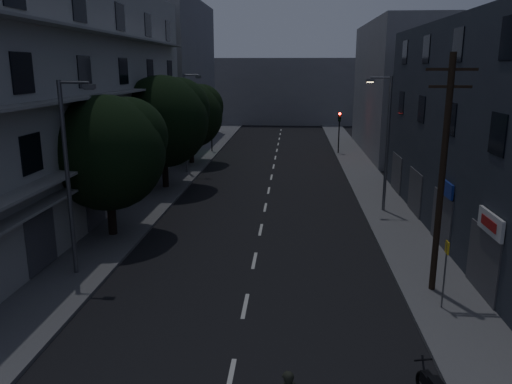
# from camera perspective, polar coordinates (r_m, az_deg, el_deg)

# --- Properties ---
(ground) EXTENTS (160.00, 160.00, 0.00)m
(ground) POSITION_cam_1_polar(r_m,az_deg,el_deg) (36.45, 1.50, 0.37)
(ground) COLOR black
(ground) RESTS_ON ground
(sidewalk_left) EXTENTS (3.00, 90.00, 0.15)m
(sidewalk_left) POSITION_cam_1_polar(r_m,az_deg,el_deg) (37.53, -10.01, 0.67)
(sidewalk_left) COLOR #565659
(sidewalk_left) RESTS_ON ground
(sidewalk_right) EXTENTS (3.00, 90.00, 0.15)m
(sidewalk_right) POSITION_cam_1_polar(r_m,az_deg,el_deg) (36.86, 13.23, 0.27)
(sidewalk_right) COLOR #565659
(sidewalk_right) RESTS_ON ground
(lane_markings) EXTENTS (0.15, 60.50, 0.01)m
(lane_markings) POSITION_cam_1_polar(r_m,az_deg,el_deg) (42.54, 1.90, 2.36)
(lane_markings) COLOR beige
(lane_markings) RESTS_ON ground
(building_left) EXTENTS (7.00, 36.00, 14.00)m
(building_left) POSITION_cam_1_polar(r_m,az_deg,el_deg) (31.52, -21.76, 10.12)
(building_left) COLOR #9F9E9A
(building_left) RESTS_ON ground
(building_right) EXTENTS (6.19, 28.00, 11.00)m
(building_right) POSITION_cam_1_polar(r_m,az_deg,el_deg) (26.67, 27.15, 5.79)
(building_right) COLOR #282D36
(building_right) RESTS_ON ground
(building_far_left) EXTENTS (6.00, 20.00, 16.00)m
(building_far_left) POSITION_cam_1_polar(r_m,az_deg,el_deg) (59.96, -9.20, 13.28)
(building_far_left) COLOR slate
(building_far_left) RESTS_ON ground
(building_far_right) EXTENTS (6.00, 20.00, 13.00)m
(building_far_right) POSITION_cam_1_polar(r_m,az_deg,el_deg) (53.44, 15.69, 11.26)
(building_far_right) COLOR slate
(building_far_right) RESTS_ON ground
(building_far_end) EXTENTS (24.00, 8.00, 10.00)m
(building_far_end) POSITION_cam_1_polar(r_m,az_deg,el_deg) (80.48, 3.09, 11.44)
(building_far_end) COLOR slate
(building_far_end) RESTS_ON ground
(tree_near) EXTENTS (5.83, 5.83, 7.19)m
(tree_near) POSITION_cam_1_polar(r_m,az_deg,el_deg) (26.27, -16.50, 4.79)
(tree_near) COLOR black
(tree_near) RESTS_ON sidewalk_left
(tree_mid) EXTENTS (6.49, 6.49, 7.98)m
(tree_mid) POSITION_cam_1_polar(r_m,az_deg,el_deg) (36.28, -10.47, 8.31)
(tree_mid) COLOR black
(tree_mid) RESTS_ON sidewalk_left
(tree_far) EXTENTS (5.81, 5.81, 7.19)m
(tree_far) POSITION_cam_1_polar(r_m,az_deg,el_deg) (45.68, -7.42, 8.95)
(tree_far) COLOR black
(tree_far) RESTS_ON sidewalk_left
(traffic_signal_far_right) EXTENTS (0.28, 0.37, 4.10)m
(traffic_signal_far_right) POSITION_cam_1_polar(r_m,az_deg,el_deg) (51.27, 9.50, 7.67)
(traffic_signal_far_right) COLOR black
(traffic_signal_far_right) RESTS_ON sidewalk_right
(traffic_signal_far_left) EXTENTS (0.28, 0.37, 4.10)m
(traffic_signal_far_left) POSITION_cam_1_polar(r_m,az_deg,el_deg) (51.91, -5.12, 7.89)
(traffic_signal_far_left) COLOR black
(traffic_signal_far_left) RESTS_ON sidewalk_left
(street_lamp_left_near) EXTENTS (1.51, 0.25, 8.00)m
(street_lamp_left_near) POSITION_cam_1_polar(r_m,az_deg,el_deg) (21.53, -20.51, 2.40)
(street_lamp_left_near) COLOR #55575C
(street_lamp_left_near) RESTS_ON sidewalk_left
(street_lamp_right) EXTENTS (1.51, 0.25, 8.00)m
(street_lamp_right) POSITION_cam_1_polar(r_m,az_deg,el_deg) (30.56, 14.61, 6.04)
(street_lamp_right) COLOR #5C5D64
(street_lamp_right) RESTS_ON sidewalk_right
(street_lamp_left_far) EXTENTS (1.51, 0.25, 8.00)m
(street_lamp_left_far) POSITION_cam_1_polar(r_m,az_deg,el_deg) (41.49, -7.95, 8.35)
(street_lamp_left_far) COLOR slate
(street_lamp_left_far) RESTS_ON sidewalk_left
(utility_pole) EXTENTS (1.80, 0.24, 9.00)m
(utility_pole) POSITION_cam_1_polar(r_m,az_deg,el_deg) (19.77, 20.54, 2.22)
(utility_pole) COLOR black
(utility_pole) RESTS_ON sidewalk_right
(bus_stop_sign) EXTENTS (0.06, 0.35, 2.52)m
(bus_stop_sign) POSITION_cam_1_polar(r_m,az_deg,el_deg) (19.11, 20.87, -7.53)
(bus_stop_sign) COLOR #595B60
(bus_stop_sign) RESTS_ON sidewalk_right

